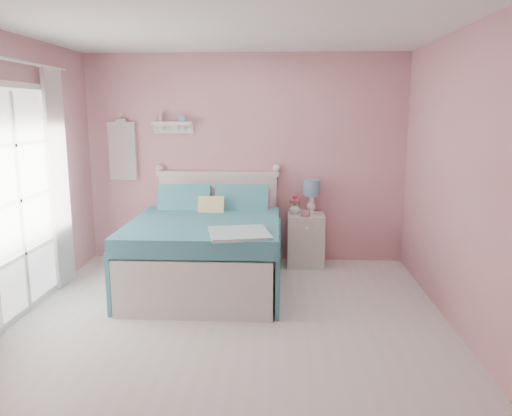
# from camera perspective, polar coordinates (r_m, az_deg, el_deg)

# --- Properties ---
(floor) EXTENTS (4.50, 4.50, 0.00)m
(floor) POSITION_cam_1_polar(r_m,az_deg,el_deg) (4.47, -3.38, -14.10)
(floor) COLOR beige
(floor) RESTS_ON ground
(room_shell) EXTENTS (4.50, 4.50, 4.50)m
(room_shell) POSITION_cam_1_polar(r_m,az_deg,el_deg) (4.06, -3.64, 6.58)
(room_shell) COLOR tan
(room_shell) RESTS_ON floor
(bed) EXTENTS (1.58, 1.99, 1.15)m
(bed) POSITION_cam_1_polar(r_m,az_deg,el_deg) (5.54, -5.56, -4.72)
(bed) COLOR silver
(bed) RESTS_ON floor
(nightstand) EXTENTS (0.45, 0.44, 0.65)m
(nightstand) POSITION_cam_1_polar(r_m,az_deg,el_deg) (6.24, 5.68, -3.63)
(nightstand) COLOR silver
(nightstand) RESTS_ON floor
(table_lamp) EXTENTS (0.21, 0.21, 0.42)m
(table_lamp) POSITION_cam_1_polar(r_m,az_deg,el_deg) (6.18, 6.36, 2.04)
(table_lamp) COLOR white
(table_lamp) RESTS_ON nightstand
(vase) EXTENTS (0.17, 0.17, 0.14)m
(vase) POSITION_cam_1_polar(r_m,az_deg,el_deg) (6.18, 4.45, -0.02)
(vase) COLOR silver
(vase) RESTS_ON nightstand
(teacup) EXTENTS (0.14, 0.14, 0.09)m
(teacup) POSITION_cam_1_polar(r_m,az_deg,el_deg) (6.03, 5.69, -0.59)
(teacup) COLOR #BD7F86
(teacup) RESTS_ON nightstand
(roses) EXTENTS (0.14, 0.11, 0.12)m
(roses) POSITION_cam_1_polar(r_m,az_deg,el_deg) (6.16, 4.45, 1.00)
(roses) COLOR #C64362
(roses) RESTS_ON vase
(wall_shelf) EXTENTS (0.50, 0.15, 0.25)m
(wall_shelf) POSITION_cam_1_polar(r_m,az_deg,el_deg) (6.36, -9.50, 9.41)
(wall_shelf) COLOR silver
(wall_shelf) RESTS_ON room_shell
(hanging_dress) EXTENTS (0.34, 0.03, 0.72)m
(hanging_dress) POSITION_cam_1_polar(r_m,az_deg,el_deg) (6.54, -15.03, 6.29)
(hanging_dress) COLOR white
(hanging_dress) RESTS_ON room_shell
(french_door) EXTENTS (0.04, 1.32, 2.16)m
(french_door) POSITION_cam_1_polar(r_m,az_deg,el_deg) (5.12, -25.48, 0.69)
(french_door) COLOR silver
(french_door) RESTS_ON floor
(curtain_far) EXTENTS (0.04, 0.40, 2.32)m
(curtain_far) POSITION_cam_1_polar(r_m,az_deg,el_deg) (5.74, -21.63, 3.07)
(curtain_far) COLOR white
(curtain_far) RESTS_ON floor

